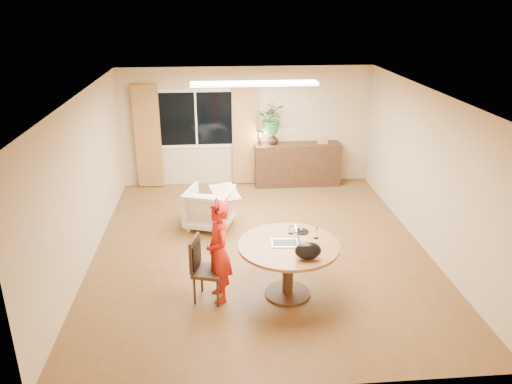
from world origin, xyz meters
The scene contains 24 objects.
floor centered at (0.00, 0.00, 0.00)m, with size 6.50×6.50×0.00m, color brown.
ceiling centered at (0.00, 0.00, 2.60)m, with size 6.50×6.50×0.00m, color white.
wall_back centered at (0.00, 3.25, 1.30)m, with size 5.50×5.50×0.00m, color tan.
wall_left centered at (-2.75, 0.00, 1.30)m, with size 6.50×6.50×0.00m, color tan.
wall_right centered at (2.75, 0.00, 1.30)m, with size 6.50×6.50×0.00m, color tan.
window centered at (-1.10, 3.23, 1.50)m, with size 1.70×0.03×1.30m.
curtain_left centered at (-2.15, 3.15, 1.15)m, with size 0.55×0.08×2.25m, color brown.
curtain_right centered at (-0.05, 3.15, 1.15)m, with size 0.55×0.08×2.25m, color brown.
ceiling_panel centered at (0.00, 1.20, 2.57)m, with size 2.20×0.35×0.05m, color white.
dining_table centered at (0.26, -1.43, 0.63)m, with size 1.41×1.41×0.80m.
dining_chair centered at (-0.85, -1.45, 0.47)m, with size 0.45×0.41×0.93m, color black, non-canonical shape.
child centered at (-0.70, -1.43, 0.73)m, with size 0.35×0.53×1.45m, color #B90E26.
laptop centered at (0.20, -1.41, 0.93)m, with size 0.39×0.26×0.26m, color #B7B7BC, non-canonical shape.
tumbler centered at (0.34, -1.10, 0.86)m, with size 0.07×0.07×0.11m, color white, non-canonical shape.
wine_glass centered at (0.66, -1.28, 0.90)m, with size 0.07×0.07×0.20m, color white, non-canonical shape.
pot_lid centered at (0.50, -1.07, 0.82)m, with size 0.21×0.21×0.03m, color white, non-canonical shape.
handbag centered at (0.44, -1.86, 0.92)m, with size 0.35×0.20×0.23m, color black, non-canonical shape.
armchair centered at (-0.84, 0.94, 0.37)m, with size 0.80×0.82×0.75m, color #C2B99A.
throw centered at (-0.56, 0.89, 0.76)m, with size 0.45×0.55×0.03m, color beige, non-canonical shape.
sideboard centered at (1.11, 3.01, 0.47)m, with size 1.90×0.46×0.95m, color black.
vase centered at (0.56, 3.01, 1.07)m, with size 0.24×0.24×0.25m, color black.
bouquet centered at (0.54, 3.01, 1.53)m, with size 0.59×0.51×0.66m, color #2C5D23.
book_stack centered at (1.66, 3.01, 0.99)m, with size 0.22×0.16×0.09m, color #8F6649, non-canonical shape.
desk_lamp centered at (0.27, 2.96, 1.11)m, with size 0.14×0.14×0.33m, color black, non-canonical shape.
Camera 1 is at (-0.71, -7.47, 3.96)m, focal length 35.00 mm.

